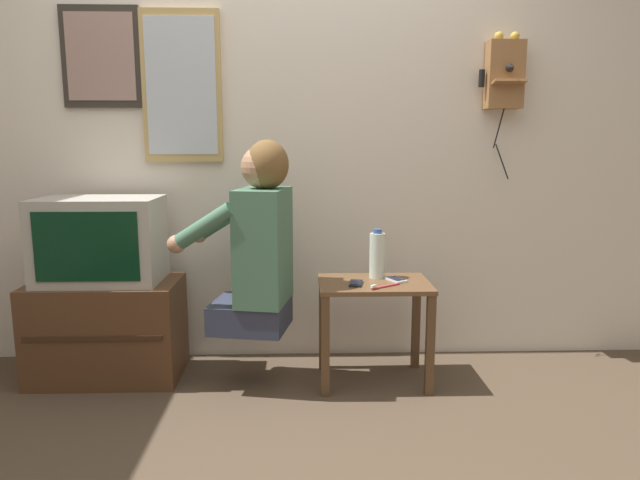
{
  "coord_description": "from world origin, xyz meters",
  "views": [
    {
      "loc": [
        0.12,
        -2.03,
        1.21
      ],
      "look_at": [
        0.21,
        0.68,
        0.74
      ],
      "focal_mm": 32.0,
      "sensor_mm": 36.0,
      "label": 1
    }
  ],
  "objects": [
    {
      "name": "ground_plane",
      "position": [
        0.0,
        0.0,
        0.0
      ],
      "size": [
        14.0,
        14.0,
        0.0
      ],
      "primitive_type": "plane",
      "color": "#4C3D2D"
    },
    {
      "name": "wall_back",
      "position": [
        0.0,
        1.14,
        1.27
      ],
      "size": [
        6.8,
        0.05,
        2.55
      ],
      "color": "beige",
      "rests_on": "ground_plane"
    },
    {
      "name": "side_table",
      "position": [
        0.48,
        0.73,
        0.41
      ],
      "size": [
        0.55,
        0.4,
        0.52
      ],
      "color": "brown",
      "rests_on": "ground_plane"
    },
    {
      "name": "person",
      "position": [
        -0.09,
        0.69,
        0.74
      ],
      "size": [
        0.59,
        0.44,
        0.92
      ],
      "rotation": [
        0.0,
        0.0,
        1.39
      ],
      "color": "#2D3347",
      "rests_on": "ground_plane"
    },
    {
      "name": "tv_stand",
      "position": [
        -0.89,
        0.83,
        0.25
      ],
      "size": [
        0.74,
        0.42,
        0.51
      ],
      "color": "#51331E",
      "rests_on": "ground_plane"
    },
    {
      "name": "television",
      "position": [
        -0.9,
        0.83,
        0.72
      ],
      "size": [
        0.6,
        0.38,
        0.43
      ],
      "color": "#ADA89E",
      "rests_on": "tv_stand"
    },
    {
      "name": "wall_phone_antique",
      "position": [
        1.2,
        1.06,
        1.56
      ],
      "size": [
        0.23,
        0.18,
        0.77
      ],
      "color": "olive"
    },
    {
      "name": "framed_picture",
      "position": [
        -0.92,
        1.1,
        1.65
      ],
      "size": [
        0.41,
        0.03,
        0.52
      ],
      "color": "#2D2823"
    },
    {
      "name": "wall_mirror",
      "position": [
        -0.51,
        1.1,
        1.5
      ],
      "size": [
        0.42,
        0.03,
        0.79
      ],
      "color": "tan"
    },
    {
      "name": "cell_phone_held",
      "position": [
        0.39,
        0.68,
        0.53
      ],
      "size": [
        0.08,
        0.13,
        0.01
      ],
      "rotation": [
        0.0,
        0.0,
        -0.18
      ],
      "color": "black",
      "rests_on": "side_table"
    },
    {
      "name": "cell_phone_spare",
      "position": [
        0.59,
        0.75,
        0.53
      ],
      "size": [
        0.11,
        0.14,
        0.01
      ],
      "rotation": [
        0.0,
        0.0,
        0.44
      ],
      "color": "silver",
      "rests_on": "side_table"
    },
    {
      "name": "water_bottle",
      "position": [
        0.51,
        0.82,
        0.64
      ],
      "size": [
        0.08,
        0.08,
        0.25
      ],
      "color": "silver",
      "rests_on": "side_table"
    },
    {
      "name": "toothbrush",
      "position": [
        0.51,
        0.62,
        0.53
      ],
      "size": [
        0.16,
        0.11,
        0.02
      ],
      "rotation": [
        0.0,
        0.0,
        2.16
      ],
      "color": "#D83F4C",
      "rests_on": "side_table"
    }
  ]
}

